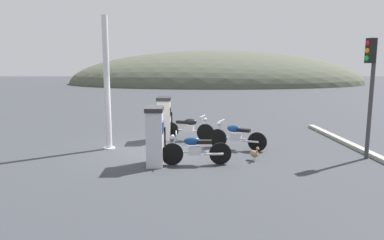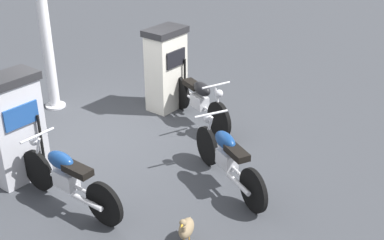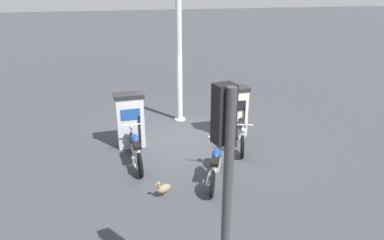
% 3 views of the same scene
% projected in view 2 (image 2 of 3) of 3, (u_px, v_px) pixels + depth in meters
% --- Properties ---
extents(ground_plane, '(120.00, 120.00, 0.00)m').
position_uv_depth(ground_plane, '(106.00, 138.00, 8.83)').
color(ground_plane, '#383A3F').
extents(fuel_pump_near, '(0.55, 0.89, 1.68)m').
position_uv_depth(fuel_pump_near, '(15.00, 128.00, 7.32)').
color(fuel_pump_near, silver).
rests_on(fuel_pump_near, ground).
extents(fuel_pump_far, '(0.58, 0.83, 1.63)m').
position_uv_depth(fuel_pump_far, '(166.00, 69.00, 9.64)').
color(fuel_pump_far, silver).
rests_on(fuel_pump_far, ground).
extents(motorcycle_near_pump, '(2.03, 0.56, 0.96)m').
position_uv_depth(motorcycle_near_pump, '(67.00, 177.00, 6.84)').
color(motorcycle_near_pump, black).
rests_on(motorcycle_near_pump, ground).
extents(motorcycle_far_pump, '(1.99, 0.89, 0.97)m').
position_uv_depth(motorcycle_far_pump, '(199.00, 99.00, 9.20)').
color(motorcycle_far_pump, black).
rests_on(motorcycle_far_pump, ground).
extents(motorcycle_extra, '(1.87, 0.96, 0.96)m').
position_uv_depth(motorcycle_extra, '(227.00, 157.00, 7.32)').
color(motorcycle_extra, black).
rests_on(motorcycle_extra, ground).
extents(wandering_duck, '(0.32, 0.43, 0.45)m').
position_uv_depth(wandering_duck, '(186.00, 228.00, 6.25)').
color(wandering_duck, '#847051').
rests_on(wandering_duck, ground).
extents(canopy_support_pole, '(0.40, 0.40, 4.42)m').
position_uv_depth(canopy_support_pole, '(42.00, 1.00, 9.09)').
color(canopy_support_pole, silver).
rests_on(canopy_support_pole, ground).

